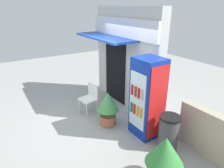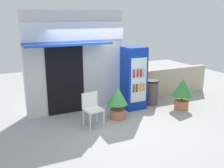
# 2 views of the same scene
# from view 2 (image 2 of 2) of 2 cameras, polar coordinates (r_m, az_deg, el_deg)

# --- Properties ---
(ground) EXTENTS (16.00, 16.00, 0.00)m
(ground) POSITION_cam_2_polar(r_m,az_deg,el_deg) (6.95, -0.68, -9.14)
(ground) COLOR #A3A39E
(storefront_building) EXTENTS (3.02, 1.10, 3.01)m
(storefront_building) POSITION_cam_2_polar(r_m,az_deg,el_deg) (7.66, -8.40, 5.18)
(storefront_building) COLOR silver
(storefront_building) RESTS_ON ground
(drink_cooler) EXTENTS (0.68, 0.65, 1.95)m
(drink_cooler) POSITION_cam_2_polar(r_m,az_deg,el_deg) (7.94, 4.95, 1.34)
(drink_cooler) COLOR #0C2D9E
(drink_cooler) RESTS_ON ground
(plastic_chair) EXTENTS (0.52, 0.49, 0.89)m
(plastic_chair) POSITION_cam_2_polar(r_m,az_deg,el_deg) (6.78, -4.54, -5.05)
(plastic_chair) COLOR white
(plastic_chair) RESTS_ON ground
(potted_plant_near_shop) EXTENTS (0.57, 0.57, 0.94)m
(potted_plant_near_shop) POSITION_cam_2_polar(r_m,az_deg,el_deg) (7.17, 1.27, -3.56)
(potted_plant_near_shop) COLOR #BC6B4C
(potted_plant_near_shop) RESTS_ON ground
(potted_plant_curbside) EXTENTS (0.67, 0.67, 0.97)m
(potted_plant_curbside) POSITION_cam_2_polar(r_m,az_deg,el_deg) (8.20, 15.53, -1.41)
(potted_plant_curbside) COLOR #BC6B4C
(potted_plant_curbside) RESTS_ON ground
(trash_bin) EXTENTS (0.45, 0.45, 0.82)m
(trash_bin) POSITION_cam_2_polar(r_m,az_deg,el_deg) (8.48, 8.82, -1.82)
(trash_bin) COLOR #47474C
(trash_bin) RESTS_ON ground
(stone_boundary_wall) EXTENTS (2.86, 0.22, 1.01)m
(stone_boundary_wall) POSITION_cam_2_polar(r_m,az_deg,el_deg) (9.66, 13.49, 0.59)
(stone_boundary_wall) COLOR #B7AD93
(stone_boundary_wall) RESTS_ON ground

